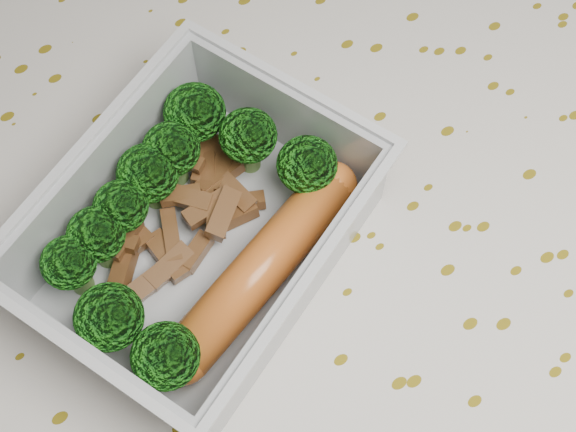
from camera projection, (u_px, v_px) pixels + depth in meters
dining_table at (271, 279)px, 0.58m from camera, size 1.40×0.90×0.75m
tablecloth at (269, 254)px, 0.54m from camera, size 1.46×0.96×0.19m
lunch_container at (200, 239)px, 0.47m from camera, size 0.24×0.22×0.07m
broccoli_florets at (169, 210)px, 0.47m from camera, size 0.18×0.16×0.05m
meat_pile at (189, 216)px, 0.49m from camera, size 0.12×0.08×0.02m
sausage at (262, 268)px, 0.46m from camera, size 0.16×0.07×0.03m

